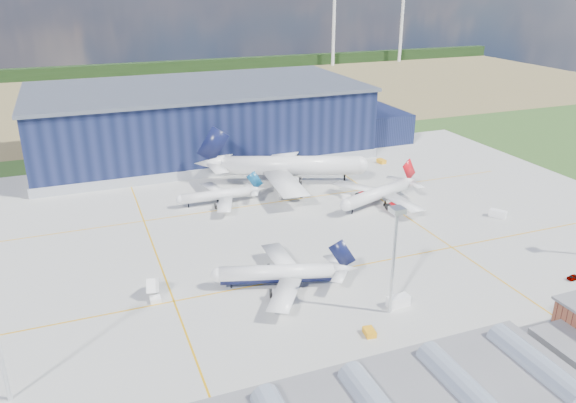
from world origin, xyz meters
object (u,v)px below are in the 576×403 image
object	(u,v)px
gse_tug_c	(381,161)
gse_tug_b	(369,332)
airstair	(153,289)
car_b	(395,376)
hangar	(206,123)
airliner_regional	(216,190)
gse_cart_b	(346,196)
airliner_red	(377,188)
gse_van_c	(398,301)
airliner_widebody	(291,156)
car_a	(575,277)
light_mast_center	(395,244)
airliner_navy	(277,265)
gse_van_b	(498,214)

from	to	relation	value
gse_tug_c	gse_tug_b	bearing A→B (deg)	-127.03
airstair	car_b	xyz separation A→B (m)	(33.82, -41.91, -0.93)
car_b	gse_tug_b	bearing A→B (deg)	-20.66
hangar	airstair	size ratio (longest dim) A/B	30.26
airliner_regional	gse_cart_b	xyz separation A→B (m)	(38.38, -9.49, -3.85)
airliner_red	gse_van_c	world-z (taller)	airliner_red
airliner_widebody	car_a	size ratio (longest dim) A/B	15.35
airliner_red	airliner_widebody	bearing A→B (deg)	-79.04
airliner_regional	airstair	bearing A→B (deg)	62.90
airliner_widebody	gse_tug_c	bearing A→B (deg)	31.84
light_mast_center	gse_van_c	distance (m)	14.68
hangar	gse_tug_c	world-z (taller)	hangar
airliner_widebody	gse_cart_b	world-z (taller)	airliner_widebody
gse_cart_b	gse_van_c	size ratio (longest dim) A/B	0.58
gse_cart_b	gse_tug_b	bearing A→B (deg)	167.52
airliner_regional	gse_cart_b	bearing A→B (deg)	168.31
airliner_navy	gse_cart_b	bearing A→B (deg)	-114.94
gse_van_c	gse_cart_b	bearing A→B (deg)	-19.81
car_a	car_b	xyz separation A→B (m)	(-55.57, -14.55, -0.03)
gse_tug_b	car_b	size ratio (longest dim) A/B	0.78
car_b	airliner_widebody	bearing A→B (deg)	-22.31
airliner_regional	car_a	bearing A→B (deg)	133.06
airliner_red	airstair	bearing A→B (deg)	1.72
hangar	car_a	bearing A→B (deg)	-67.55
airliner_navy	gse_cart_b	size ratio (longest dim) A/B	11.77
airliner_widebody	airliner_regional	distance (m)	29.60
gse_van_c	airstair	world-z (taller)	airstair
car_a	airliner_navy	bearing A→B (deg)	71.33
airstair	car_a	distance (m)	93.49
light_mast_center	airliner_regional	bearing A→B (deg)	104.22
hangar	gse_van_c	world-z (taller)	hangar
gse_cart_b	car_b	world-z (taller)	car_b
gse_tug_b	airstair	bearing A→B (deg)	148.81
airstair	car_b	distance (m)	53.86
hangar	airstair	bearing A→B (deg)	-109.84
airliner_regional	gse_tug_b	size ratio (longest dim) A/B	9.58
gse_van_c	airliner_widebody	bearing A→B (deg)	-8.15
light_mast_center	airliner_widebody	world-z (taller)	light_mast_center
light_mast_center	gse_tug_b	distance (m)	17.50
gse_van_b	gse_cart_b	xyz separation A→B (m)	(-33.35, 29.09, -0.45)
airliner_regional	car_b	xyz separation A→B (m)	(7.96, -88.00, -3.85)
gse_tug_b	airstair	size ratio (longest dim) A/B	0.59
gse_tug_b	gse_van_b	size ratio (longest dim) A/B	0.62
airstair	car_a	world-z (taller)	airstair
light_mast_center	airliner_red	size ratio (longest dim) A/B	0.68
airliner_red	car_a	world-z (taller)	airliner_red
airliner_widebody	airliner_regional	world-z (taller)	airliner_widebody
airliner_red	gse_van_c	bearing A→B (deg)	44.86
gse_tug_b	gse_van_b	xyz separation A→B (m)	(61.61, 36.79, 0.43)
light_mast_center	gse_van_b	bearing A→B (deg)	30.20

